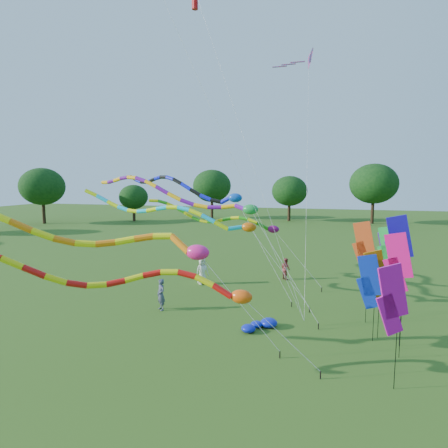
% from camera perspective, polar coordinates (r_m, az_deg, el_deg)
% --- Properties ---
extents(ground, '(160.00, 160.00, 0.00)m').
position_cam_1_polar(ground, '(16.09, 1.80, -19.70)').
color(ground, '#2B5717').
rests_on(ground, ground).
extents(tree_ring, '(118.17, 115.68, 9.44)m').
position_cam_1_polar(tree_ring, '(15.65, -15.20, 0.44)').
color(tree_ring, '#382314').
rests_on(tree_ring, ground).
extents(tube_kite_red, '(11.36, 3.86, 5.51)m').
position_cam_1_polar(tube_kite_red, '(13.51, -12.11, -8.54)').
color(tube_kite_red, black).
rests_on(tube_kite_red, ground).
extents(tube_kite_orange, '(13.84, 3.32, 6.85)m').
position_cam_1_polar(tube_kite_orange, '(15.71, -18.66, -1.71)').
color(tube_kite_orange, black).
rests_on(tube_kite_orange, ground).
extents(tube_kite_purple, '(14.47, 4.87, 8.02)m').
position_cam_1_polar(tube_kite_purple, '(21.78, -6.44, 4.38)').
color(tube_kite_purple, black).
rests_on(tube_kite_purple, ground).
extents(tube_kite_blue, '(12.88, 5.73, 8.01)m').
position_cam_1_polar(tube_kite_blue, '(25.07, -5.49, 5.39)').
color(tube_kite_blue, black).
rests_on(tube_kite_blue, ground).
extents(tube_kite_cyan, '(13.79, 1.36, 7.03)m').
position_cam_1_polar(tube_kite_cyan, '(21.77, -6.47, 1.43)').
color(tube_kite_cyan, black).
rests_on(tube_kite_cyan, ground).
extents(tube_kite_green, '(11.95, 1.43, 6.30)m').
position_cam_1_polar(tube_kite_green, '(25.35, 0.29, 0.71)').
color(tube_kite_green, black).
rests_on(tube_kite_green, ground).
extents(delta_kite_high_c, '(2.95, 7.41, 15.78)m').
position_cam_1_polar(delta_kite_high_c, '(25.77, 12.82, 23.39)').
color(delta_kite_high_c, black).
rests_on(delta_kite_high_c, ground).
extents(banner_pole_blue_b, '(1.16, 0.08, 5.73)m').
position_cam_1_polar(banner_pole_blue_b, '(17.42, 25.07, -2.83)').
color(banner_pole_blue_b, black).
rests_on(banner_pole_blue_b, ground).
extents(banner_pole_magenta_b, '(1.14, 0.40, 5.14)m').
position_cam_1_polar(banner_pole_magenta_b, '(16.44, 24.93, -5.45)').
color(banner_pole_magenta_b, black).
rests_on(banner_pole_magenta_b, ground).
extents(banner_pole_blue_a, '(1.16, 0.25, 3.95)m').
position_cam_1_polar(banner_pole_blue_a, '(17.89, 21.28, -8.19)').
color(banner_pole_blue_a, black).
rests_on(banner_pole_blue_a, ground).
extents(banner_pole_orange, '(1.15, 0.36, 4.09)m').
position_cam_1_polar(banner_pole_orange, '(18.16, 22.01, -7.53)').
color(banner_pole_orange, black).
rests_on(banner_pole_orange, ground).
extents(banner_pole_green, '(1.13, 0.41, 4.76)m').
position_cam_1_polar(banner_pole_green, '(21.75, 23.72, -3.51)').
color(banner_pole_green, black).
rests_on(banner_pole_green, ground).
extents(banner_pole_magenta_a, '(1.11, 0.49, 4.44)m').
position_cam_1_polar(banner_pole_magenta_a, '(13.93, 24.21, -10.51)').
color(banner_pole_magenta_a, black).
rests_on(banner_pole_magenta_a, ground).
extents(banner_pole_red, '(1.14, 0.38, 5.17)m').
position_cam_1_polar(banner_pole_red, '(19.79, 20.50, -3.17)').
color(banner_pole_red, black).
rests_on(banner_pole_red, ground).
extents(banner_pole_violet, '(1.16, 0.11, 4.38)m').
position_cam_1_polar(banner_pole_violet, '(22.87, 23.61, -3.98)').
color(banner_pole_violet, black).
rests_on(banner_pole_violet, ground).
extents(blue_nylon_heap, '(1.39, 1.76, 0.49)m').
position_cam_1_polar(blue_nylon_heap, '(18.55, 5.67, -15.21)').
color(blue_nylon_heap, '#0D1CB4').
rests_on(blue_nylon_heap, ground).
extents(person_a, '(1.05, 1.03, 1.83)m').
position_cam_1_polar(person_a, '(25.95, -3.34, -7.16)').
color(person_a, silver).
rests_on(person_a, ground).
extents(person_b, '(0.75, 0.73, 1.74)m').
position_cam_1_polar(person_b, '(21.25, -9.58, -10.56)').
color(person_b, '#464962').
rests_on(person_b, ground).
extents(person_c, '(0.94, 0.96, 1.56)m').
position_cam_1_polar(person_c, '(27.51, 9.37, -6.73)').
color(person_c, maroon).
rests_on(person_c, ground).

